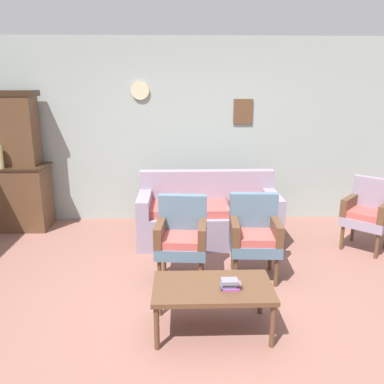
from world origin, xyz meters
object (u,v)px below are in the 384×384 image
object	(u,v)px
coffee_table	(213,290)
book_stack_on_table	(230,284)
side_cabinet	(9,197)
floral_couch	(208,217)
armchair_near_couch_end	(254,233)
wingback_chair_by_fireplace	(369,211)
armchair_row_middle	(182,235)

from	to	relation	value
coffee_table	book_stack_on_table	size ratio (longest dim) A/B	5.93
side_cabinet	floral_couch	size ratio (longest dim) A/B	0.63
armchair_near_couch_end	book_stack_on_table	distance (m)	1.11
wingback_chair_by_fireplace	floral_couch	bearing A→B (deg)	170.22
wingback_chair_by_fireplace	coffee_table	distance (m)	2.70
side_cabinet	book_stack_on_table	bearing A→B (deg)	-42.56
side_cabinet	armchair_row_middle	xyz separation A→B (m)	(2.48, -1.64, 0.03)
side_cabinet	coffee_table	world-z (taller)	side_cabinet
book_stack_on_table	armchair_near_couch_end	bearing A→B (deg)	69.25
floral_couch	armchair_near_couch_end	bearing A→B (deg)	-67.99
side_cabinet	floral_couch	world-z (taller)	side_cabinet
side_cabinet	armchair_row_middle	world-z (taller)	side_cabinet
armchair_row_middle	coffee_table	xyz separation A→B (m)	(0.25, -0.94, -0.12)
armchair_near_couch_end	wingback_chair_by_fireplace	distance (m)	1.72
coffee_table	book_stack_on_table	xyz separation A→B (m)	(0.13, -0.06, 0.09)
armchair_near_couch_end	book_stack_on_table	xyz separation A→B (m)	(-0.39, -1.04, -0.03)
armchair_near_couch_end	armchair_row_middle	bearing A→B (deg)	-176.77
armchair_row_middle	wingback_chair_by_fireplace	xyz separation A→B (m)	(2.36, 0.75, 0.00)
floral_couch	armchair_row_middle	distance (m)	1.16
wingback_chair_by_fireplace	book_stack_on_table	world-z (taller)	wingback_chair_by_fireplace
armchair_near_couch_end	wingback_chair_by_fireplace	xyz separation A→B (m)	(1.57, 0.70, 0.00)
wingback_chair_by_fireplace	coffee_table	xyz separation A→B (m)	(-2.10, -1.68, -0.12)
armchair_near_couch_end	book_stack_on_table	world-z (taller)	armchair_near_couch_end
coffee_table	book_stack_on_table	world-z (taller)	book_stack_on_table
side_cabinet	book_stack_on_table	size ratio (longest dim) A/B	6.84
floral_couch	armchair_near_couch_end	distance (m)	1.14
armchair_row_middle	book_stack_on_table	world-z (taller)	armchair_row_middle
floral_couch	book_stack_on_table	bearing A→B (deg)	-89.24
armchair_row_middle	wingback_chair_by_fireplace	bearing A→B (deg)	17.54
side_cabinet	book_stack_on_table	xyz separation A→B (m)	(2.87, -2.63, -0.00)
side_cabinet	floral_couch	distance (m)	2.90
side_cabinet	wingback_chair_by_fireplace	size ratio (longest dim) A/B	1.28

